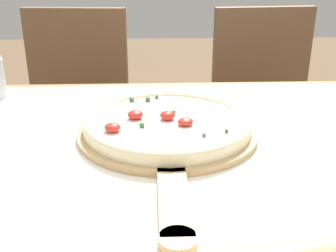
# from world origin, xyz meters

# --- Properties ---
(dining_table) EXTENTS (1.23, 0.91, 0.75)m
(dining_table) POSITION_xyz_m (0.00, 0.00, 0.64)
(dining_table) COLOR olive
(dining_table) RESTS_ON ground_plane
(towel_cloth) EXTENTS (1.15, 0.83, 0.00)m
(towel_cloth) POSITION_xyz_m (0.00, 0.00, 0.75)
(towel_cloth) COLOR white
(towel_cloth) RESTS_ON dining_table
(pizza_peel) EXTENTS (0.35, 0.54, 0.01)m
(pizza_peel) POSITION_xyz_m (-0.02, 0.07, 0.76)
(pizza_peel) COLOR tan
(pizza_peel) RESTS_ON towel_cloth
(pizza) EXTENTS (0.33, 0.33, 0.04)m
(pizza) POSITION_xyz_m (-0.03, 0.09, 0.78)
(pizza) COLOR beige
(pizza) RESTS_ON pizza_peel
(chair_left) EXTENTS (0.43, 0.43, 0.90)m
(chair_left) POSITION_xyz_m (-0.34, 0.83, 0.52)
(chair_left) COLOR brown
(chair_left) RESTS_ON ground_plane
(chair_right) EXTENTS (0.43, 0.43, 0.90)m
(chair_right) POSITION_xyz_m (0.38, 0.83, 0.52)
(chair_right) COLOR brown
(chair_right) RESTS_ON ground_plane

